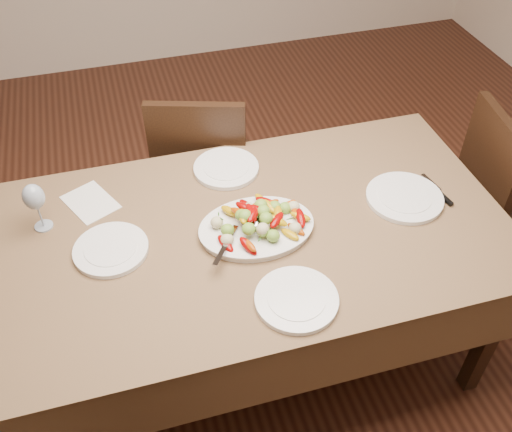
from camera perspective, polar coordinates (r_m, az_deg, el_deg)
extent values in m
plane|color=#3A1C11|center=(2.58, 4.19, -15.68)|extent=(6.00, 6.00, 0.00)
cube|color=brown|center=(2.34, 0.00, -7.87)|extent=(1.85, 1.05, 0.76)
ellipsoid|color=white|center=(2.04, 0.05, -1.31)|extent=(0.41, 0.30, 0.02)
cylinder|color=white|center=(2.04, -14.30, -3.28)|extent=(0.26, 0.26, 0.02)
cylinder|color=white|center=(2.24, 14.62, 1.78)|extent=(0.29, 0.29, 0.02)
cylinder|color=white|center=(2.31, -3.00, 4.79)|extent=(0.26, 0.26, 0.02)
cylinder|color=white|center=(1.84, 4.07, -8.33)|extent=(0.27, 0.27, 0.02)
cube|color=silver|center=(2.25, -16.23, 1.34)|extent=(0.23, 0.25, 0.00)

